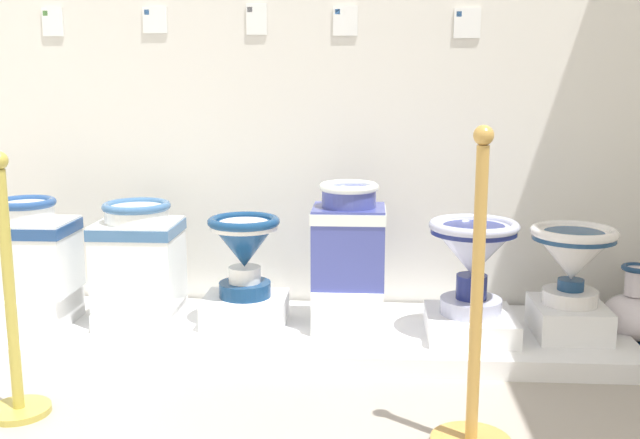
{
  "coord_description": "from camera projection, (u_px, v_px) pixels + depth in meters",
  "views": [
    {
      "loc": [
        2.0,
        -0.63,
        1.2
      ],
      "look_at": [
        1.79,
        2.59,
        0.58
      ],
      "focal_mm": 41.77,
      "sensor_mm": 36.0,
      "label": 1
    }
  ],
  "objects": [
    {
      "name": "plinth_block_rightmost",
      "position": [
        470.0,
        324.0,
        3.25
      ],
      "size": [
        0.38,
        0.38,
        0.1
      ],
      "primitive_type": "cube",
      "color": "white",
      "rests_on": "display_platform"
    },
    {
      "name": "antique_toilet_squat_floral",
      "position": [
        349.0,
        234.0,
        3.32
      ],
      "size": [
        0.33,
        0.29,
        0.46
      ],
      "color": "#404998",
      "rests_on": "plinth_block_squat_floral"
    },
    {
      "name": "info_placard_first",
      "position": [
        52.0,
        22.0,
        3.58
      ],
      "size": [
        0.1,
        0.01,
        0.14
      ],
      "color": "white"
    },
    {
      "name": "stanchion_post_near_left",
      "position": [
        13.0,
        331.0,
        2.63
      ],
      "size": [
        0.22,
        0.22,
        0.95
      ],
      "color": "#B4A241",
      "rests_on": "ground_plane"
    },
    {
      "name": "plinth_block_central_ornate",
      "position": [
        141.0,
        312.0,
        3.45
      ],
      "size": [
        0.34,
        0.39,
        0.08
      ],
      "primitive_type": "cube",
      "color": "white",
      "rests_on": "display_platform"
    },
    {
      "name": "info_placard_fourth",
      "position": [
        345.0,
        20.0,
        3.49
      ],
      "size": [
        0.12,
        0.01,
        0.14
      ],
      "color": "white"
    },
    {
      "name": "info_placard_third",
      "position": [
        256.0,
        19.0,
        3.52
      ],
      "size": [
        0.1,
        0.01,
        0.15
      ],
      "color": "white"
    },
    {
      "name": "plinth_block_broad_patterned",
      "position": [
        33.0,
        308.0,
        3.37
      ],
      "size": [
        0.33,
        0.38,
        0.16
      ],
      "primitive_type": "cube",
      "color": "white",
      "rests_on": "display_platform"
    },
    {
      "name": "wall_back",
      "position": [
        308.0,
        16.0,
        3.53
      ],
      "size": [
        3.6,
        0.06,
        2.96
      ],
      "primitive_type": "cube",
      "color": "silver",
      "rests_on": "ground_plane"
    },
    {
      "name": "antique_toilet_central_ornate",
      "position": [
        139.0,
        252.0,
        3.39
      ],
      "size": [
        0.37,
        0.33,
        0.48
      ],
      "color": "white",
      "rests_on": "plinth_block_central_ornate"
    },
    {
      "name": "info_placard_second",
      "position": [
        155.0,
        20.0,
        3.55
      ],
      "size": [
        0.12,
        0.01,
        0.12
      ],
      "color": "white"
    },
    {
      "name": "antique_toilet_broad_patterned",
      "position": [
        28.0,
        246.0,
        3.32
      ],
      "size": [
        0.4,
        0.3,
        0.42
      ],
      "color": "white",
      "rests_on": "plinth_block_broad_patterned"
    },
    {
      "name": "stanchion_post_near_right",
      "position": [
        474.0,
        358.0,
        2.4
      ],
      "size": [
        0.27,
        0.27,
        1.06
      ],
      "color": "#C29143",
      "rests_on": "ground_plane"
    },
    {
      "name": "antique_toilet_rightmost",
      "position": [
        473.0,
        252.0,
        3.19
      ],
      "size": [
        0.38,
        0.38,
        0.41
      ],
      "color": "#B3B7D5",
      "rests_on": "plinth_block_rightmost"
    },
    {
      "name": "decorative_vase_spare",
      "position": [
        634.0,
        314.0,
        3.35
      ],
      "size": [
        0.29,
        0.29,
        0.37
      ],
      "color": "navy",
      "rests_on": "ground_plane"
    },
    {
      "name": "antique_toilet_slender_white",
      "position": [
        573.0,
        254.0,
        3.2
      ],
      "size": [
        0.37,
        0.37,
        0.34
      ],
      "color": "white",
      "rests_on": "plinth_block_slender_white"
    },
    {
      "name": "display_platform",
      "position": [
        301.0,
        334.0,
        3.39
      ],
      "size": [
        2.9,
        0.76,
        0.08
      ],
      "primitive_type": "cube",
      "color": "white",
      "rests_on": "ground_plane"
    },
    {
      "name": "plinth_block_squat_floral",
      "position": [
        348.0,
        304.0,
        3.38
      ],
      "size": [
        0.31,
        0.36,
        0.19
      ],
      "primitive_type": "cube",
      "color": "white",
      "rests_on": "display_platform"
    },
    {
      "name": "antique_toilet_leftmost",
      "position": [
        244.0,
        246.0,
        3.35
      ],
      "size": [
        0.33,
        0.33,
        0.37
      ],
      "color": "navy",
      "rests_on": "plinth_block_leftmost"
    },
    {
      "name": "plinth_block_slender_white",
      "position": [
        568.0,
        319.0,
        3.26
      ],
      "size": [
        0.3,
        0.35,
        0.14
      ],
      "primitive_type": "cube",
      "color": "white",
      "rests_on": "display_platform"
    },
    {
      "name": "info_placard_fifth",
      "position": [
        467.0,
        23.0,
        3.46
      ],
      "size": [
        0.12,
        0.01,
        0.14
      ],
      "color": "white"
    },
    {
      "name": "plinth_block_leftmost",
      "position": [
        245.0,
        310.0,
        3.4
      ],
      "size": [
        0.37,
        0.29,
        0.13
      ],
      "primitive_type": "cube",
      "color": "white",
      "rests_on": "display_platform"
    }
  ]
}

